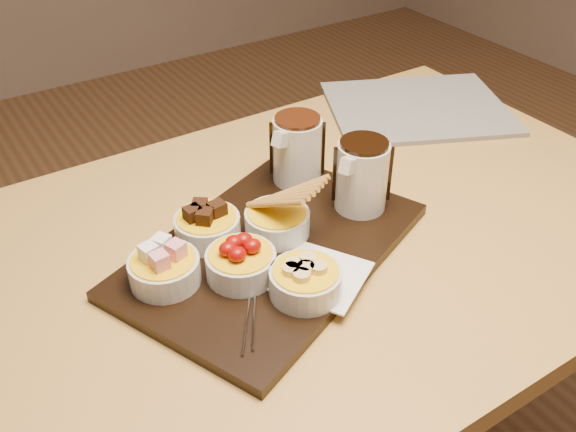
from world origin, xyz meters
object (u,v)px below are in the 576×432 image
dining_table (317,274)px  pitcher_milk_chocolate (297,151)px  serving_board (271,250)px  newspaper (418,108)px  pitcher_dark_chocolate (362,177)px  bowl_strawberries (241,265)px

dining_table → pitcher_milk_chocolate: pitcher_milk_chocolate is taller
serving_board → newspaper: (0.52, 0.24, -0.00)m
dining_table → pitcher_milk_chocolate: size_ratio=10.52×
pitcher_dark_chocolate → newspaper: (0.34, 0.24, -0.07)m
serving_board → pitcher_milk_chocolate: (0.13, 0.13, 0.07)m
dining_table → pitcher_milk_chocolate: 0.21m
serving_board → pitcher_milk_chocolate: size_ratio=4.03×
pitcher_dark_chocolate → newspaper: bearing=11.7°
pitcher_dark_chocolate → newspaper: 0.42m
bowl_strawberries → newspaper: size_ratio=0.27×
serving_board → pitcher_milk_chocolate: bearing=21.8°
dining_table → newspaper: (0.42, 0.23, 0.10)m
dining_table → serving_board: (-0.10, -0.02, 0.11)m
dining_table → newspaper: size_ratio=3.25×
dining_table → newspaper: 0.49m
bowl_strawberries → dining_table: bearing=16.7°
pitcher_dark_chocolate → dining_table: bearing=151.4°
newspaper → pitcher_dark_chocolate: bearing=-120.7°
newspaper → bowl_strawberries: bearing=-129.8°
bowl_strawberries → pitcher_dark_chocolate: size_ratio=0.88×
bowl_strawberries → pitcher_dark_chocolate: (0.25, 0.04, 0.04)m
dining_table → bowl_strawberries: size_ratio=12.00×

